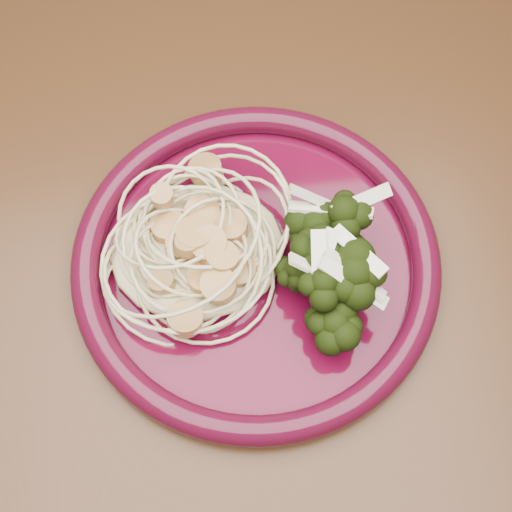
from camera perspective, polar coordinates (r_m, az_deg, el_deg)
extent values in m
plane|color=brown|center=(1.31, 5.12, -13.98)|extent=(3.50, 3.50, 0.00)
cube|color=#472814|center=(0.62, 10.62, -0.35)|extent=(1.20, 0.80, 0.04)
cylinder|color=#47061B|center=(0.58, 0.00, -0.71)|extent=(0.36, 0.36, 0.01)
torus|color=#47091D|center=(0.57, 0.00, -0.31)|extent=(0.37, 0.37, 0.02)
ellipsoid|color=beige|center=(0.57, -4.78, 0.95)|extent=(0.17, 0.16, 0.03)
ellipsoid|color=black|center=(0.55, 6.02, -0.54)|extent=(0.13, 0.17, 0.05)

